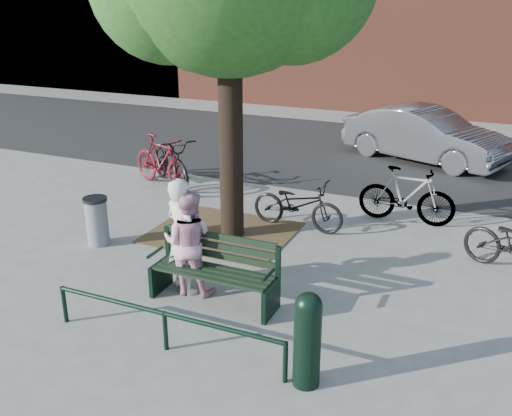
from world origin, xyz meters
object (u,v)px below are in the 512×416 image
at_px(park_bench, 216,268).
at_px(bollard, 307,336).
at_px(person_left, 183,236).
at_px(person_right, 189,243).
at_px(parked_car, 425,135).
at_px(litter_bin, 97,221).
at_px(bicycle_c, 298,204).

distance_m(park_bench, bollard, 2.10).
height_order(person_left, person_right, person_left).
xyz_separation_m(person_right, parked_car, (1.94, 8.25, -0.07)).
height_order(bollard, litter_bin, bollard).
distance_m(person_left, litter_bin, 2.32).
bearing_deg(litter_bin, bicycle_c, 35.52).
distance_m(park_bench, person_left, 0.65).
bearing_deg(park_bench, person_right, 171.06).
bearing_deg(parked_car, person_right, -172.29).
bearing_deg(person_left, person_right, -156.27).
relative_size(bicycle_c, parked_car, 0.42).
xyz_separation_m(park_bench, bollard, (1.71, -1.21, 0.11)).
xyz_separation_m(person_right, bollard, (2.17, -1.28, -0.16)).
height_order(park_bench, litter_bin, park_bench).
relative_size(person_left, person_right, 1.11).
height_order(bicycle_c, parked_car, parked_car).
xyz_separation_m(litter_bin, bicycle_c, (2.81, 2.01, 0.03)).
relative_size(person_left, parked_car, 0.41).
height_order(park_bench, bicycle_c, park_bench).
bearing_deg(person_right, park_bench, 159.63).
xyz_separation_m(bollard, litter_bin, (-4.40, 2.08, -0.17)).
xyz_separation_m(person_left, litter_bin, (-2.14, 0.80, -0.41)).
xyz_separation_m(bicycle_c, parked_car, (1.37, 5.44, 0.22)).
xyz_separation_m(person_left, bollard, (2.26, -1.28, -0.24)).
xyz_separation_m(park_bench, parked_car, (1.49, 8.32, 0.19)).
relative_size(person_right, parked_car, 0.36).
bearing_deg(park_bench, bollard, -35.21).
height_order(person_right, parked_car, person_right).
bearing_deg(litter_bin, person_right, -19.73).
bearing_deg(person_right, parked_car, -114.70).
bearing_deg(bicycle_c, person_left, 170.30).
bearing_deg(person_left, bollard, 174.15).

